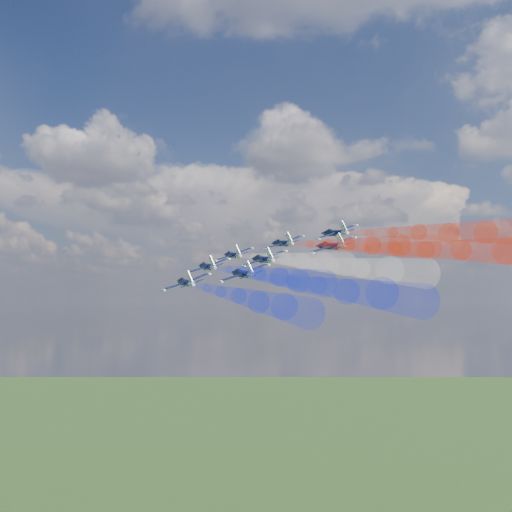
% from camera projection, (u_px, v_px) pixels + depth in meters
% --- Properties ---
extents(jet_lead, '(16.82, 17.14, 8.08)m').
position_uv_depth(jet_lead, '(233.00, 255.00, 162.74)').
color(jet_lead, black).
extents(trail_lead, '(35.73, 44.09, 10.37)m').
position_uv_depth(trail_lead, '(284.00, 259.00, 133.47)').
color(trail_lead, white).
extents(jet_inner_left, '(16.82, 17.14, 8.08)m').
position_uv_depth(jet_inner_left, '(208.00, 267.00, 147.15)').
color(jet_inner_left, black).
extents(trail_inner_left, '(35.73, 44.09, 10.37)m').
position_uv_depth(trail_inner_left, '(259.00, 274.00, 117.88)').
color(trail_inner_left, '#1B2EE9').
extents(jet_inner_right, '(16.82, 17.14, 8.08)m').
position_uv_depth(jet_inner_right, '(283.00, 243.00, 154.38)').
color(jet_inner_right, black).
extents(trail_inner_right, '(35.73, 44.09, 10.37)m').
position_uv_depth(trail_inner_right, '(349.00, 245.00, 125.11)').
color(trail_inner_right, red).
extents(jet_outer_left, '(16.82, 17.14, 8.08)m').
position_uv_depth(jet_outer_left, '(186.00, 283.00, 132.63)').
color(jet_outer_left, black).
extents(trail_outer_left, '(35.73, 44.09, 10.37)m').
position_uv_depth(trail_outer_left, '(239.00, 296.00, 103.36)').
color(trail_outer_left, '#1B2EE9').
extents(jet_center_third, '(16.82, 17.14, 8.08)m').
position_uv_depth(jet_center_third, '(263.00, 259.00, 138.28)').
color(jet_center_third, black).
extents(trail_center_third, '(35.73, 44.09, 10.37)m').
position_uv_depth(trail_center_third, '(334.00, 266.00, 109.01)').
color(trail_center_third, white).
extents(jet_outer_right, '(16.82, 17.14, 8.08)m').
position_uv_depth(jet_outer_right, '(335.00, 233.00, 146.67)').
color(jet_outer_right, black).
extents(trail_outer_right, '(35.73, 44.09, 10.37)m').
position_uv_depth(trail_outer_right, '(419.00, 232.00, 117.40)').
color(trail_outer_right, red).
extents(jet_rear_left, '(16.82, 17.14, 8.08)m').
position_uv_depth(jet_rear_left, '(243.00, 274.00, 124.47)').
color(jet_rear_left, black).
extents(trail_rear_left, '(35.73, 44.09, 10.37)m').
position_uv_depth(trail_rear_left, '(318.00, 285.00, 95.20)').
color(trail_rear_left, '#1B2EE9').
extents(jet_rear_right, '(16.82, 17.14, 8.08)m').
position_uv_depth(jet_rear_right, '(331.00, 246.00, 131.52)').
color(jet_rear_right, black).
extents(trail_rear_right, '(35.73, 44.09, 10.37)m').
position_uv_depth(trail_rear_right, '(426.00, 249.00, 102.25)').
color(trail_rear_right, red).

